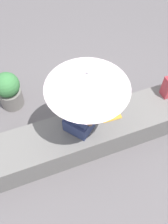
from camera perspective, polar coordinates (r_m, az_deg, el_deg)
ground_plane at (r=3.94m, az=1.00°, el=-6.61°), size 14.00×14.00×0.00m
stone_bench at (r=3.74m, az=1.05°, el=-4.91°), size 3.13×0.63×0.46m
person_seated at (r=3.20m, az=-1.22°, el=0.10°), size 0.44×0.49×0.90m
parasol at (r=2.77m, az=0.75°, el=6.93°), size 0.97×0.97×1.09m
magazine at (r=3.66m, az=5.84°, el=-0.62°), size 0.29×0.21×0.01m
planter_near at (r=4.25m, az=-16.30°, el=4.65°), size 0.40×0.40×0.67m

